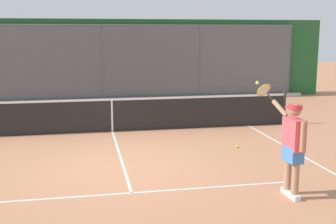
# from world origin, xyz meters

# --- Properties ---
(ground_plane) EXTENTS (60.00, 60.00, 0.00)m
(ground_plane) POSITION_xyz_m (0.00, 0.00, 0.00)
(ground_plane) COLOR #B27551
(court_line_markings) EXTENTS (8.40, 9.12, 0.01)m
(court_line_markings) POSITION_xyz_m (0.00, 1.84, 0.00)
(court_line_markings) COLOR white
(court_line_markings) RESTS_ON ground
(fence_backdrop) EXTENTS (19.66, 1.37, 3.39)m
(fence_backdrop) POSITION_xyz_m (0.00, -9.85, 1.68)
(fence_backdrop) COLOR #565B60
(fence_backdrop) RESTS_ON ground
(tennis_net) EXTENTS (10.79, 0.09, 1.07)m
(tennis_net) POSITION_xyz_m (0.00, -3.51, 0.49)
(tennis_net) COLOR #2D2D2D
(tennis_net) RESTS_ON ground
(tennis_player) EXTENTS (0.51, 1.37, 1.93)m
(tennis_player) POSITION_xyz_m (-2.72, 2.16, 0.96)
(tennis_player) COLOR silver
(tennis_player) RESTS_ON ground
(tennis_ball_by_sideline) EXTENTS (0.07, 0.07, 0.07)m
(tennis_ball_by_sideline) POSITION_xyz_m (-2.93, -1.09, 0.03)
(tennis_ball_by_sideline) COLOR #C1D138
(tennis_ball_by_sideline) RESTS_ON ground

